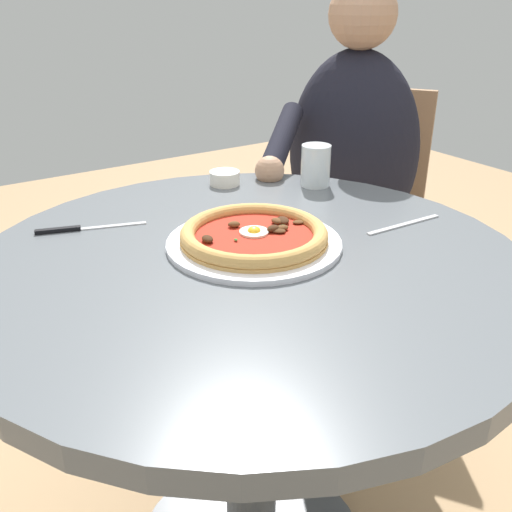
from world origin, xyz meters
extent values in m
cylinder|color=#565B60|center=(0.00, 0.00, 0.70)|extent=(0.96, 0.96, 0.04)
cylinder|color=#4E5257|center=(0.00, 0.00, 0.35)|extent=(0.11, 0.11, 0.66)
cylinder|color=white|center=(-0.03, 0.03, 0.73)|extent=(0.31, 0.31, 0.01)
cylinder|color=tan|center=(-0.03, 0.03, 0.73)|extent=(0.26, 0.26, 0.01)
torus|color=tan|center=(-0.03, 0.03, 0.74)|extent=(0.26, 0.26, 0.03)
cylinder|color=#A82314|center=(-0.03, 0.03, 0.74)|extent=(0.24, 0.24, 0.00)
cylinder|color=white|center=(-0.04, 0.04, 0.74)|extent=(0.05, 0.05, 0.00)
ellipsoid|color=yellow|center=(-0.04, 0.04, 0.75)|extent=(0.02, 0.02, 0.02)
ellipsoid|color=brown|center=(-0.09, 0.02, 0.75)|extent=(0.02, 0.03, 0.01)
ellipsoid|color=#4C2D19|center=(-0.02, 0.07, 0.75)|extent=(0.04, 0.03, 0.01)
ellipsoid|color=#3D2314|center=(-0.05, 0.11, 0.75)|extent=(0.04, 0.03, 0.01)
ellipsoid|color=brown|center=(-0.03, 0.09, 0.75)|extent=(0.02, 0.03, 0.01)
ellipsoid|color=#3D2314|center=(-0.03, 0.07, 0.75)|extent=(0.02, 0.03, 0.01)
ellipsoid|color=#3D2314|center=(-0.05, -0.05, 0.75)|extent=(0.03, 0.02, 0.01)
ellipsoid|color=brown|center=(-0.06, 0.10, 0.75)|extent=(0.03, 0.02, 0.01)
ellipsoid|color=brown|center=(-0.03, 0.13, 0.74)|extent=(0.02, 0.03, 0.01)
ellipsoid|color=#2D6B28|center=(-0.03, -0.01, 0.74)|extent=(0.01, 0.01, 0.00)
ellipsoid|color=#2D6B28|center=(-0.04, 0.10, 0.74)|extent=(0.01, 0.01, 0.00)
ellipsoid|color=#2D6B28|center=(0.04, -0.03, 0.74)|extent=(0.01, 0.01, 0.00)
cylinder|color=silver|center=(-0.24, 0.33, 0.77)|extent=(0.07, 0.07, 0.09)
cylinder|color=silver|center=(-0.24, 0.33, 0.74)|extent=(0.06, 0.06, 0.03)
cube|color=silver|center=(-0.26, -0.14, 0.72)|extent=(0.05, 0.12, 0.00)
cube|color=black|center=(-0.29, -0.24, 0.73)|extent=(0.04, 0.08, 0.01)
cylinder|color=white|center=(-0.36, 0.16, 0.74)|extent=(0.07, 0.07, 0.03)
cylinder|color=olive|center=(-0.36, 0.16, 0.75)|extent=(0.06, 0.06, 0.01)
cube|color=#BCBCC1|center=(0.04, 0.32, 0.72)|extent=(0.02, 0.18, 0.00)
cube|color=#282833|center=(-0.41, 0.60, 0.23)|extent=(0.44, 0.42, 0.45)
ellipsoid|color=black|center=(-0.41, 0.60, 0.72)|extent=(0.42, 0.38, 0.55)
sphere|color=tan|center=(-0.41, 0.60, 1.07)|extent=(0.17, 0.17, 0.17)
cylinder|color=black|center=(-0.40, 0.35, 0.79)|extent=(0.21, 0.24, 0.16)
sphere|color=tan|center=(-0.34, 0.27, 0.74)|extent=(0.07, 0.07, 0.07)
cube|color=#957050|center=(-0.44, 0.64, 0.46)|extent=(0.56, 0.56, 0.02)
cube|color=#957050|center=(-0.54, 0.80, 0.67)|extent=(0.32, 0.23, 0.39)
cylinder|color=#8E6B4C|center=(-0.48, 0.39, 0.23)|extent=(0.02, 0.02, 0.46)
cylinder|color=#8E6B4C|center=(-0.18, 0.59, 0.23)|extent=(0.02, 0.02, 0.46)
cylinder|color=#8E6B4C|center=(-0.69, 0.69, 0.23)|extent=(0.02, 0.02, 0.46)
cylinder|color=#8E6B4C|center=(-0.39, 0.89, 0.23)|extent=(0.02, 0.02, 0.46)
camera|label=1|loc=(0.74, -0.47, 1.14)|focal=40.13mm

